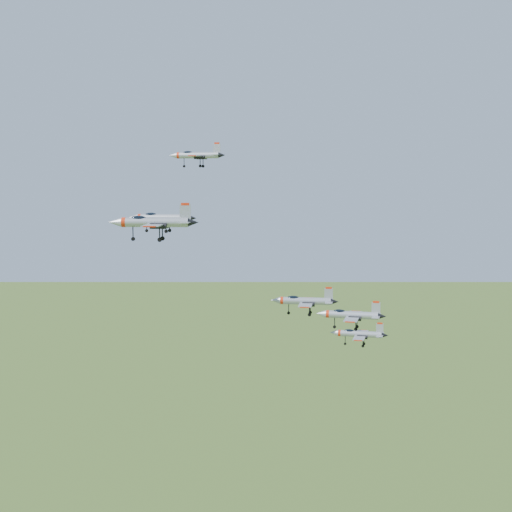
# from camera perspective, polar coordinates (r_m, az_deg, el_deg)

# --- Properties ---
(jet_lead) EXTENTS (11.59, 9.57, 3.10)m
(jet_lead) POSITION_cam_1_polar(r_m,az_deg,el_deg) (142.00, -4.81, 8.05)
(jet_lead) COLOR #9CA0A8
(jet_left_high) EXTENTS (12.24, 10.05, 3.28)m
(jet_left_high) POSITION_cam_1_polar(r_m,az_deg,el_deg) (124.39, -7.59, 3.06)
(jet_left_high) COLOR #9CA0A8
(jet_right_high) EXTENTS (13.98, 11.61, 3.73)m
(jet_right_high) POSITION_cam_1_polar(r_m,az_deg,el_deg) (110.18, -8.30, 2.70)
(jet_right_high) COLOR #9CA0A8
(jet_left_low) EXTENTS (12.46, 10.21, 3.34)m
(jet_left_low) POSITION_cam_1_polar(r_m,az_deg,el_deg) (130.08, 3.82, -3.59)
(jet_left_low) COLOR #9CA0A8
(jet_right_low) EXTENTS (11.47, 9.52, 3.06)m
(jet_right_low) POSITION_cam_1_polar(r_m,az_deg,el_deg) (117.01, 7.52, -4.68)
(jet_right_low) COLOR #9CA0A8
(jet_trail) EXTENTS (10.46, 8.69, 2.79)m
(jet_trail) POSITION_cam_1_polar(r_m,az_deg,el_deg) (128.22, 8.16, -6.18)
(jet_trail) COLOR #9CA0A8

